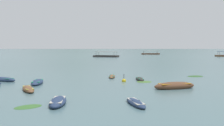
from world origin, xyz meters
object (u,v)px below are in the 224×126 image
at_px(rowboat_2, 28,89).
at_px(ferry_2, 106,56).
at_px(rowboat_3, 37,82).
at_px(ferry_1, 150,54).
at_px(mooring_buoy, 124,81).
at_px(rowboat_4, 112,76).
at_px(rowboat_5, 140,79).
at_px(rowboat_9, 174,86).
at_px(rowboat_8, 136,103).
at_px(rowboat_6, 3,79).
at_px(rowboat_7, 58,102).

bearing_deg(rowboat_2, ferry_2, 87.33).
bearing_deg(rowboat_3, rowboat_2, -82.98).
relative_size(ferry_1, mooring_buoy, 10.25).
xyz_separation_m(rowboat_3, mooring_buoy, (9.68, 1.78, -0.07)).
relative_size(rowboat_4, mooring_buoy, 3.12).
distance_m(rowboat_5, rowboat_9, 6.87).
bearing_deg(rowboat_4, rowboat_9, -55.65).
height_order(rowboat_4, rowboat_9, rowboat_9).
height_order(ferry_1, mooring_buoy, ferry_1).
distance_m(rowboat_5, rowboat_8, 13.50).
xyz_separation_m(rowboat_2, rowboat_3, (-0.56, 4.58, 0.02)).
height_order(rowboat_6, ferry_1, ferry_1).
bearing_deg(rowboat_5, rowboat_2, -145.03).
relative_size(rowboat_3, mooring_buoy, 3.92).
distance_m(rowboat_3, rowboat_6, 5.35).
distance_m(rowboat_4, rowboat_9, 11.11).
xyz_separation_m(rowboat_6, ferry_2, (9.49, 80.77, 0.26)).
bearing_deg(rowboat_9, ferry_1, 83.08).
bearing_deg(rowboat_9, rowboat_3, 167.97).
relative_size(rowboat_2, rowboat_8, 1.09).
relative_size(rowboat_5, mooring_buoy, 2.91).
relative_size(rowboat_5, rowboat_7, 0.88).
bearing_deg(rowboat_7, ferry_1, 79.39).
height_order(rowboat_9, ferry_1, ferry_1).
height_order(rowboat_5, rowboat_8, rowboat_5).
xyz_separation_m(rowboat_4, ferry_2, (-3.56, 76.94, 0.31)).
distance_m(rowboat_4, ferry_1, 122.31).
bearing_deg(rowboat_5, rowboat_3, -164.72).
bearing_deg(rowboat_9, rowboat_7, -144.47).
bearing_deg(ferry_2, rowboat_7, -90.02).
bearing_deg(rowboat_9, rowboat_2, -173.85).
bearing_deg(rowboat_3, rowboat_6, 155.05).
relative_size(rowboat_5, rowboat_9, 0.68).
relative_size(rowboat_2, rowboat_6, 0.92).
distance_m(rowboat_4, rowboat_5, 4.52).
height_order(rowboat_2, ferry_1, ferry_1).
bearing_deg(rowboat_7, rowboat_8, -0.82).
distance_m(rowboat_7, rowboat_8, 5.49).
xyz_separation_m(rowboat_5, rowboat_6, (-16.53, -0.93, 0.05)).
bearing_deg(ferry_1, ferry_2, -120.49).
distance_m(rowboat_8, mooring_buoy, 12.00).
relative_size(rowboat_3, rowboat_8, 1.23).
bearing_deg(ferry_2, rowboat_2, -92.67).
xyz_separation_m(rowboat_2, rowboat_5, (11.12, 7.77, -0.02)).
relative_size(rowboat_6, rowboat_7, 1.15).
bearing_deg(rowboat_9, rowboat_6, 164.55).
relative_size(rowboat_7, rowboat_8, 1.04).
relative_size(rowboat_2, rowboat_9, 0.81).
xyz_separation_m(rowboat_3, rowboat_7, (4.60, -10.13, -0.00)).
bearing_deg(rowboat_8, rowboat_3, 134.66).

